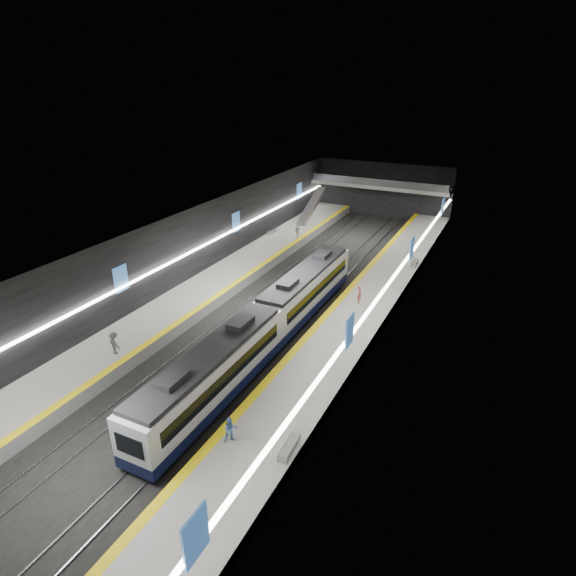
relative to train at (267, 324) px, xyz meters
The scene contains 25 objects.
ground 6.72m from the train, 113.19° to the left, with size 70.00×70.00×0.00m, color black.
ceiling 8.60m from the train, 113.19° to the left, with size 20.00×70.00×0.04m, color beige.
wall_left 13.91m from the train, 154.98° to the left, with size 0.04×70.00×8.00m, color black.
wall_right 9.67m from the train, 37.88° to the left, with size 0.04×70.00×8.00m, color black.
wall_back 40.95m from the train, 93.50° to the left, with size 20.00×0.04×8.00m, color black.
platform_left 11.70m from the train, 149.74° to the left, with size 5.00×70.00×1.00m, color slate.
tile_surface_left 11.64m from the train, 149.74° to the left, with size 5.00×70.00×0.02m, color #9A9B96.
tactile_strip_left 9.81m from the train, 143.20° to the left, with size 0.60×70.00×0.02m, color yellow.
platform_right 7.87m from the train, 49.40° to the left, with size 5.00×70.00×1.00m, color slate.
tile_surface_right 7.77m from the train, 49.40° to the left, with size 5.00×70.00×0.02m, color #9A9B96.
tactile_strip_right 6.58m from the train, 64.36° to the left, with size 0.60×70.00×0.02m, color yellow.
rails 6.70m from the train, 113.19° to the left, with size 6.52×70.00×0.12m.
train is the anchor object (origin of this frame).
ad_posters 7.63m from the train, 110.09° to the left, with size 19.94×53.50×2.20m.
cove_light_left 13.71m from the train, 154.62° to the left, with size 0.25×68.60×0.12m, color white.
cove_light_right 9.48m from the train, 38.63° to the left, with size 0.25×68.60×0.12m, color white.
mezzanine_bridge 38.95m from the train, 93.69° to the left, with size 20.00×3.00×1.50m.
escalator 33.38m from the train, 107.44° to the left, with size 1.20×8.00×0.60m, color #99999E.
bench_left_far 26.44m from the train, 116.94° to the left, with size 0.46×1.67×0.41m, color #99999E.
bench_right_near 12.56m from the train, 56.03° to the right, with size 0.57×2.04×0.50m, color #99999E.
bench_right_far 21.78m from the train, 71.23° to the left, with size 0.53×1.90×0.47m, color #99999E.
passenger_right_a 10.07m from the train, 62.83° to the left, with size 0.62×0.40×1.69m, color #BD4B46.
passenger_right_b 11.75m from the train, 71.56° to the right, with size 0.78×0.61×1.60m, color #537FB3.
passenger_left_a 24.69m from the train, 109.46° to the left, with size 1.03×0.43×1.76m, color silver.
passenger_left_b 11.35m from the train, 141.77° to the right, with size 1.14×0.65×1.76m, color #45454D.
Camera 1 is at (18.41, -34.59, 20.17)m, focal length 30.00 mm.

